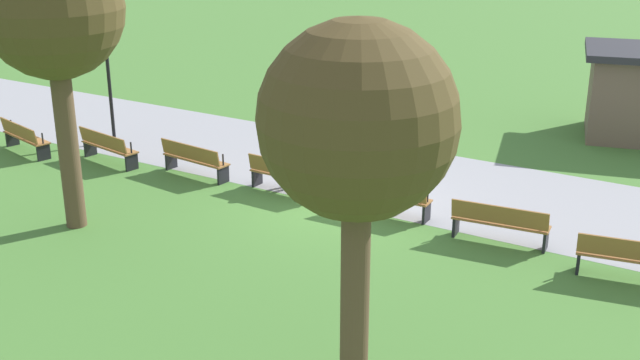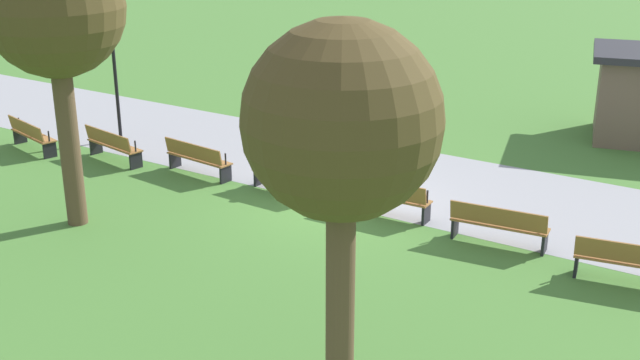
{
  "view_description": "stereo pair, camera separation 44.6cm",
  "coord_description": "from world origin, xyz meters",
  "px_view_note": "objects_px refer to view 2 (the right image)",
  "views": [
    {
      "loc": [
        8.55,
        -15.04,
        6.84
      ],
      "look_at": [
        -0.0,
        -0.75,
        0.8
      ],
      "focal_mm": 44.51,
      "sensor_mm": 36.0,
      "label": 1
    },
    {
      "loc": [
        8.93,
        -14.81,
        6.84
      ],
      "look_at": [
        -0.0,
        -0.75,
        0.8
      ],
      "focal_mm": 44.51,
      "sensor_mm": 36.0,
      "label": 2
    }
  ],
  "objects_px": {
    "person_seated": "(286,166)",
    "tree_2": "(54,12)",
    "bench_3": "(197,158)",
    "bench_2": "(112,145)",
    "bench_5": "(387,196)",
    "bench_7": "(630,261)",
    "lamp_post": "(112,44)",
    "tree_0": "(342,126)",
    "bench_1": "(31,134)",
    "bench_4": "(288,174)",
    "bench_6": "(499,224)"
  },
  "relations": [
    {
      "from": "bench_4",
      "to": "bench_5",
      "type": "bearing_deg",
      "value": 1.96
    },
    {
      "from": "bench_6",
      "to": "tree_0",
      "type": "height_order",
      "value": "tree_0"
    },
    {
      "from": "person_seated",
      "to": "tree_0",
      "type": "distance_m",
      "value": 9.5
    },
    {
      "from": "bench_6",
      "to": "bench_7",
      "type": "height_order",
      "value": "same"
    },
    {
      "from": "bench_4",
      "to": "bench_6",
      "type": "relative_size",
      "value": 0.99
    },
    {
      "from": "person_seated",
      "to": "tree_0",
      "type": "xyz_separation_m",
      "value": [
        5.62,
        -6.82,
        3.5
      ]
    },
    {
      "from": "bench_3",
      "to": "tree_2",
      "type": "bearing_deg",
      "value": -86.9
    },
    {
      "from": "bench_2",
      "to": "tree_2",
      "type": "height_order",
      "value": "tree_2"
    },
    {
      "from": "bench_6",
      "to": "bench_7",
      "type": "relative_size",
      "value": 0.99
    },
    {
      "from": "bench_2",
      "to": "bench_7",
      "type": "bearing_deg",
      "value": 9.82
    },
    {
      "from": "person_seated",
      "to": "bench_5",
      "type": "bearing_deg",
      "value": -1.07
    },
    {
      "from": "bench_6",
      "to": "tree_0",
      "type": "relative_size",
      "value": 0.37
    },
    {
      "from": "bench_2",
      "to": "bench_5",
      "type": "bearing_deg",
      "value": 13.74
    },
    {
      "from": "bench_4",
      "to": "bench_6",
      "type": "height_order",
      "value": "same"
    },
    {
      "from": "bench_2",
      "to": "bench_4",
      "type": "height_order",
      "value": "same"
    },
    {
      "from": "bench_1",
      "to": "lamp_post",
      "type": "height_order",
      "value": "lamp_post"
    },
    {
      "from": "bench_3",
      "to": "person_seated",
      "type": "xyz_separation_m",
      "value": [
        2.54,
        0.33,
        0.16
      ]
    },
    {
      "from": "bench_5",
      "to": "bench_6",
      "type": "bearing_deg",
      "value": -5.88
    },
    {
      "from": "bench_3",
      "to": "tree_2",
      "type": "xyz_separation_m",
      "value": [
        -0.19,
        -3.8,
        4.12
      ]
    },
    {
      "from": "bench_4",
      "to": "bench_5",
      "type": "xyz_separation_m",
      "value": [
        2.69,
        0.0,
        0.0
      ]
    },
    {
      "from": "bench_4",
      "to": "bench_6",
      "type": "xyz_separation_m",
      "value": [
        5.37,
        -0.18,
        0.0
      ]
    },
    {
      "from": "bench_1",
      "to": "bench_3",
      "type": "height_order",
      "value": "same"
    },
    {
      "from": "bench_4",
      "to": "lamp_post",
      "type": "height_order",
      "value": "lamp_post"
    },
    {
      "from": "bench_5",
      "to": "lamp_post",
      "type": "bearing_deg",
      "value": 172.03
    },
    {
      "from": "bench_2",
      "to": "bench_7",
      "type": "relative_size",
      "value": 1.0
    },
    {
      "from": "bench_6",
      "to": "tree_2",
      "type": "relative_size",
      "value": 0.33
    },
    {
      "from": "bench_4",
      "to": "bench_5",
      "type": "distance_m",
      "value": 2.69
    },
    {
      "from": "bench_3",
      "to": "bench_7",
      "type": "height_order",
      "value": "same"
    },
    {
      "from": "bench_5",
      "to": "bench_6",
      "type": "distance_m",
      "value": 2.69
    },
    {
      "from": "bench_2",
      "to": "bench_5",
      "type": "relative_size",
      "value": 1.02
    },
    {
      "from": "bench_1",
      "to": "bench_7",
      "type": "xyz_separation_m",
      "value": [
        16.0,
        0.55,
        0.0
      ]
    },
    {
      "from": "bench_5",
      "to": "tree_2",
      "type": "distance_m",
      "value": 7.98
    },
    {
      "from": "person_seated",
      "to": "tree_0",
      "type": "height_order",
      "value": "tree_0"
    },
    {
      "from": "bench_1",
      "to": "bench_6",
      "type": "bearing_deg",
      "value": 17.67
    },
    {
      "from": "person_seated",
      "to": "bench_3",
      "type": "bearing_deg",
      "value": -170.55
    },
    {
      "from": "bench_5",
      "to": "bench_7",
      "type": "bearing_deg",
      "value": -7.84
    },
    {
      "from": "bench_3",
      "to": "tree_2",
      "type": "height_order",
      "value": "tree_2"
    },
    {
      "from": "bench_4",
      "to": "person_seated",
      "type": "bearing_deg",
      "value": 135.75
    },
    {
      "from": "bench_5",
      "to": "bench_7",
      "type": "relative_size",
      "value": 0.98
    },
    {
      "from": "bench_6",
      "to": "tree_2",
      "type": "xyz_separation_m",
      "value": [
        -8.23,
        -3.8,
        4.12
      ]
    },
    {
      "from": "bench_2",
      "to": "person_seated",
      "type": "relative_size",
      "value": 1.7
    },
    {
      "from": "bench_5",
      "to": "tree_0",
      "type": "height_order",
      "value": "tree_0"
    },
    {
      "from": "person_seated",
      "to": "lamp_post",
      "type": "height_order",
      "value": "lamp_post"
    },
    {
      "from": "bench_3",
      "to": "tree_0",
      "type": "relative_size",
      "value": 0.37
    },
    {
      "from": "bench_2",
      "to": "bench_3",
      "type": "distance_m",
      "value": 2.69
    },
    {
      "from": "bench_1",
      "to": "tree_2",
      "type": "distance_m",
      "value": 7.17
    },
    {
      "from": "bench_4",
      "to": "tree_0",
      "type": "height_order",
      "value": "tree_0"
    },
    {
      "from": "person_seated",
      "to": "tree_2",
      "type": "relative_size",
      "value": 0.2
    },
    {
      "from": "bench_2",
      "to": "bench_7",
      "type": "distance_m",
      "value": 13.37
    },
    {
      "from": "bench_1",
      "to": "bench_4",
      "type": "height_order",
      "value": "same"
    }
  ]
}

